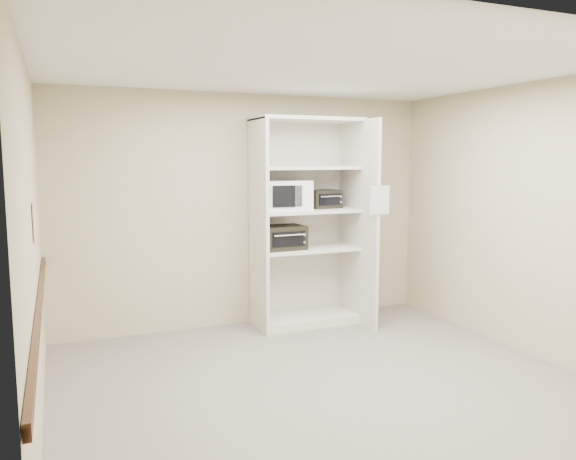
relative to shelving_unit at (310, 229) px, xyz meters
name	(u,v)px	position (x,y,z in m)	size (l,w,h in m)	color
floor	(321,382)	(-0.67, -1.70, -1.13)	(4.50, 4.00, 0.01)	#6C645D
ceiling	(324,67)	(-0.67, -1.70, 1.57)	(4.50, 4.00, 0.01)	white
wall_back	(248,210)	(-0.67, 0.30, 0.22)	(4.50, 0.02, 2.70)	#BAB28A
wall_front	(491,274)	(-0.67, -3.70, 0.22)	(4.50, 0.02, 2.70)	#BAB28A
wall_left	(32,245)	(-2.92, -1.70, 0.22)	(0.02, 4.00, 2.70)	#BAB28A
wall_right	(524,219)	(1.58, -1.70, 0.22)	(0.02, 4.00, 2.70)	#BAB28A
shelving_unit	(310,229)	(0.00, 0.00, 0.00)	(1.24, 0.92, 2.42)	beige
microwave	(284,195)	(-0.33, 0.01, 0.41)	(0.56, 0.43, 0.34)	white
toaster_oven_upper	(324,199)	(0.20, 0.04, 0.35)	(0.37, 0.28, 0.21)	black
toaster_oven_lower	(282,237)	(-0.37, -0.04, -0.08)	(0.49, 0.37, 0.27)	black
paper_sign	(380,200)	(0.56, -0.63, 0.37)	(0.24, 0.01, 0.31)	white
chair_rail	(39,308)	(-2.89, -1.70, -0.23)	(0.04, 3.98, 0.08)	#331D12
wall_poster	(34,222)	(-2.90, -1.45, 0.35)	(0.01, 0.21, 0.29)	white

